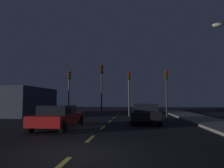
{
  "coord_description": "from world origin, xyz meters",
  "views": [
    {
      "loc": [
        1.86,
        -6.58,
        1.66
      ],
      "look_at": [
        -0.34,
        15.3,
        3.35
      ],
      "focal_mm": 34.04,
      "sensor_mm": 36.0,
      "label": 1
    }
  ],
  "objects_px": {
    "traffic_signal_center_left": "(102,81)",
    "car_adjacent_lane": "(58,117)",
    "traffic_signal_center_right": "(129,85)",
    "traffic_signal_far_left": "(69,84)",
    "traffic_signal_far_right": "(166,84)",
    "car_stopped_ahead": "(145,113)"
  },
  "relations": [
    {
      "from": "traffic_signal_far_left",
      "to": "car_adjacent_lane",
      "type": "height_order",
      "value": "traffic_signal_far_left"
    },
    {
      "from": "traffic_signal_far_right",
      "to": "car_adjacent_lane",
      "type": "xyz_separation_m",
      "value": [
        -7.71,
        -10.13,
        -2.6
      ]
    },
    {
      "from": "traffic_signal_far_left",
      "to": "traffic_signal_far_right",
      "type": "height_order",
      "value": "traffic_signal_far_left"
    },
    {
      "from": "traffic_signal_far_right",
      "to": "car_stopped_ahead",
      "type": "height_order",
      "value": "traffic_signal_far_right"
    },
    {
      "from": "traffic_signal_far_left",
      "to": "traffic_signal_center_right",
      "type": "relative_size",
      "value": 1.02
    },
    {
      "from": "traffic_signal_center_right",
      "to": "traffic_signal_far_left",
      "type": "bearing_deg",
      "value": 180.0
    },
    {
      "from": "traffic_signal_far_right",
      "to": "car_adjacent_lane",
      "type": "relative_size",
      "value": 1.03
    },
    {
      "from": "traffic_signal_center_left",
      "to": "car_adjacent_lane",
      "type": "xyz_separation_m",
      "value": [
        -0.99,
        -10.13,
        -3.03
      ]
    },
    {
      "from": "traffic_signal_center_right",
      "to": "car_adjacent_lane",
      "type": "relative_size",
      "value": 1.03
    },
    {
      "from": "traffic_signal_center_left",
      "to": "traffic_signal_center_right",
      "type": "relative_size",
      "value": 1.15
    },
    {
      "from": "traffic_signal_far_right",
      "to": "traffic_signal_center_right",
      "type": "bearing_deg",
      "value": -180.0
    },
    {
      "from": "traffic_signal_center_left",
      "to": "car_stopped_ahead",
      "type": "relative_size",
      "value": 1.26
    },
    {
      "from": "traffic_signal_center_right",
      "to": "car_stopped_ahead",
      "type": "height_order",
      "value": "traffic_signal_center_right"
    },
    {
      "from": "traffic_signal_far_left",
      "to": "car_adjacent_lane",
      "type": "xyz_separation_m",
      "value": [
        2.55,
        -10.13,
        -2.65
      ]
    },
    {
      "from": "traffic_signal_far_left",
      "to": "traffic_signal_center_right",
      "type": "xyz_separation_m",
      "value": [
        6.43,
        -0.0,
        -0.07
      ]
    },
    {
      "from": "traffic_signal_center_left",
      "to": "traffic_signal_far_left",
      "type": "bearing_deg",
      "value": -179.98
    },
    {
      "from": "traffic_signal_center_left",
      "to": "car_adjacent_lane",
      "type": "height_order",
      "value": "traffic_signal_center_left"
    },
    {
      "from": "traffic_signal_far_left",
      "to": "traffic_signal_far_right",
      "type": "bearing_deg",
      "value": -0.0
    },
    {
      "from": "traffic_signal_center_left",
      "to": "car_stopped_ahead",
      "type": "xyz_separation_m",
      "value": [
        4.19,
        -6.59,
        -3.01
      ]
    },
    {
      "from": "traffic_signal_center_left",
      "to": "traffic_signal_center_right",
      "type": "distance_m",
      "value": 2.92
    },
    {
      "from": "traffic_signal_center_right",
      "to": "car_adjacent_lane",
      "type": "bearing_deg",
      "value": -110.96
    },
    {
      "from": "traffic_signal_far_left",
      "to": "traffic_signal_far_right",
      "type": "relative_size",
      "value": 1.02
    }
  ]
}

